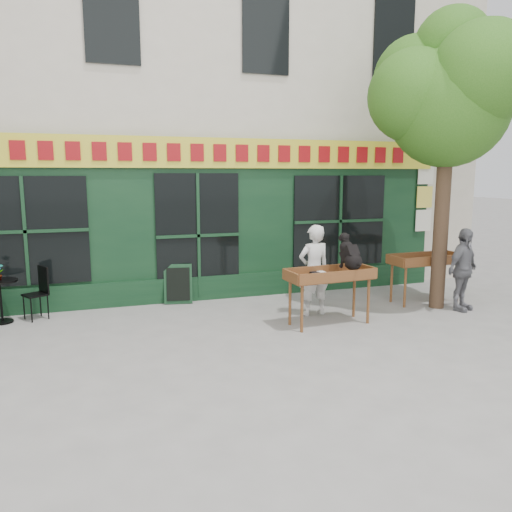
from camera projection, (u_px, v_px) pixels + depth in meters
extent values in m
plane|color=slate|center=(229.00, 334.00, 8.17)|extent=(80.00, 80.00, 0.00)
cube|color=beige|center=(166.00, 80.00, 12.97)|extent=(14.00, 7.00, 10.00)
cube|color=black|center=(197.00, 223.00, 10.17)|extent=(11.00, 0.16, 3.20)
cube|color=gold|center=(197.00, 153.00, 9.83)|extent=(11.00, 0.06, 0.60)
cube|color=maroon|center=(197.00, 153.00, 9.79)|extent=(9.60, 0.03, 0.34)
cube|color=black|center=(199.00, 288.00, 10.30)|extent=(11.00, 0.10, 0.50)
cube|color=black|center=(198.00, 235.00, 10.12)|extent=(1.70, 0.05, 2.50)
cube|color=black|center=(25.00, 231.00, 9.09)|extent=(2.20, 0.05, 2.00)
cube|color=black|center=(339.00, 221.00, 11.09)|extent=(2.20, 0.05, 2.00)
cube|color=silver|center=(423.00, 220.00, 11.76)|extent=(0.42, 0.02, 0.50)
cube|color=#E5D14C|center=(425.00, 197.00, 11.67)|extent=(0.42, 0.02, 0.50)
cube|color=silver|center=(426.00, 173.00, 11.58)|extent=(0.42, 0.02, 0.50)
cylinder|color=#382619|center=(442.00, 216.00, 9.50)|extent=(0.28, 0.28, 3.60)
sphere|color=#245914|center=(448.00, 107.00, 9.17)|extent=(2.20, 2.20, 2.20)
sphere|color=#245914|center=(469.00, 95.00, 9.62)|extent=(1.80, 1.80, 1.80)
sphere|color=#245914|center=(414.00, 96.00, 9.14)|extent=(1.70, 1.70, 1.70)
sphere|color=#245914|center=(483.00, 73.00, 8.59)|extent=(1.80, 1.80, 1.80)
sphere|color=#245914|center=(416.00, 78.00, 9.54)|extent=(1.60, 1.60, 1.60)
sphere|color=#245914|center=(453.00, 46.00, 9.12)|extent=(1.40, 1.40, 1.40)
cylinder|color=brown|center=(302.00, 309.00, 8.18)|extent=(0.05, 0.05, 0.80)
cylinder|color=brown|center=(368.00, 301.00, 8.67)|extent=(0.05, 0.05, 0.80)
cylinder|color=brown|center=(290.00, 302.00, 8.58)|extent=(0.05, 0.05, 0.80)
cylinder|color=brown|center=(354.00, 295.00, 9.07)|extent=(0.05, 0.05, 0.80)
cube|color=brown|center=(330.00, 278.00, 8.56)|extent=(1.54, 0.68, 0.05)
cube|color=brown|center=(339.00, 277.00, 8.28)|extent=(1.50, 0.15, 0.18)
cube|color=brown|center=(322.00, 270.00, 8.81)|extent=(1.50, 0.15, 0.18)
cube|color=brown|center=(330.00, 275.00, 8.55)|extent=(1.33, 0.49, 0.06)
imported|color=silver|center=(314.00, 270.00, 9.16)|extent=(0.64, 0.44, 1.68)
cylinder|color=brown|center=(405.00, 287.00, 9.71)|extent=(0.05, 0.05, 0.80)
cylinder|color=brown|center=(458.00, 282.00, 10.16)|extent=(0.05, 0.05, 0.80)
cylinder|color=brown|center=(392.00, 283.00, 10.12)|extent=(0.05, 0.05, 0.80)
cylinder|color=brown|center=(443.00, 278.00, 10.57)|extent=(0.05, 0.05, 0.80)
cube|color=brown|center=(426.00, 262.00, 10.07)|extent=(1.52, 0.63, 0.05)
cube|color=brown|center=(436.00, 261.00, 9.79)|extent=(1.50, 0.09, 0.18)
cube|color=brown|center=(417.00, 256.00, 10.33)|extent=(1.50, 0.09, 0.18)
cube|color=brown|center=(426.00, 259.00, 10.06)|extent=(1.31, 0.44, 0.06)
imported|color=slate|center=(463.00, 270.00, 9.46)|extent=(1.00, 0.70, 1.58)
cylinder|color=black|center=(3.00, 322.00, 8.76)|extent=(0.36, 0.36, 0.03)
cylinder|color=black|center=(1.00, 302.00, 8.70)|extent=(0.04, 0.04, 0.72)
cube|color=black|center=(35.00, 295.00, 8.91)|extent=(0.49, 0.49, 0.03)
cube|color=black|center=(43.00, 280.00, 8.99)|extent=(0.20, 0.33, 0.50)
cylinder|color=black|center=(24.00, 307.00, 8.94)|extent=(0.02, 0.02, 0.44)
cylinder|color=black|center=(31.00, 310.00, 8.74)|extent=(0.02, 0.02, 0.44)
cylinder|color=black|center=(40.00, 304.00, 9.16)|extent=(0.02, 0.02, 0.44)
cylinder|color=black|center=(48.00, 307.00, 8.96)|extent=(0.02, 0.02, 0.44)
cube|color=black|center=(178.00, 284.00, 10.02)|extent=(0.58, 0.29, 0.79)
cube|color=black|center=(178.00, 284.00, 10.00)|extent=(0.48, 0.25, 0.65)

